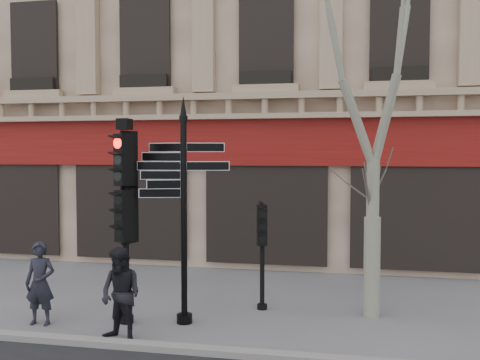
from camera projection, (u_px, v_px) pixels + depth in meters
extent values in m
plane|color=slate|center=(227.00, 327.00, 10.13)|extent=(80.00, 80.00, 0.00)
cube|color=gray|center=(208.00, 351.00, 8.76)|extent=(80.00, 0.25, 0.12)
cube|color=tan|center=(294.00, 14.00, 21.90)|extent=(28.00, 15.00, 18.00)
cube|color=#601109|center=(266.00, 142.00, 14.72)|extent=(28.00, 0.25, 1.30)
cube|color=#A3816A|center=(265.00, 106.00, 14.45)|extent=(28.00, 0.35, 0.74)
cylinder|color=black|center=(184.00, 223.00, 10.29)|extent=(0.12, 0.12, 3.90)
cylinder|color=black|center=(184.00, 318.00, 10.39)|extent=(0.30, 0.30, 0.17)
cone|color=black|center=(183.00, 106.00, 10.17)|extent=(0.13, 0.13, 0.39)
cylinder|color=black|center=(126.00, 230.00, 10.30)|extent=(0.12, 0.12, 3.64)
cylinder|color=black|center=(127.00, 319.00, 10.39)|extent=(0.27, 0.27, 0.15)
cube|color=black|center=(125.00, 215.00, 10.29)|extent=(0.52, 0.45, 0.99)
cube|color=black|center=(125.00, 160.00, 10.23)|extent=(0.52, 0.45, 0.99)
sphere|color=#FF0C05|center=(125.00, 146.00, 10.22)|extent=(0.21, 0.21, 0.21)
cube|color=black|center=(124.00, 124.00, 10.19)|extent=(0.32, 0.35, 0.21)
cylinder|color=black|center=(262.00, 257.00, 11.25)|extent=(0.11, 0.11, 2.22)
cylinder|color=black|center=(262.00, 306.00, 11.30)|extent=(0.23, 0.23, 0.12)
cube|color=black|center=(262.00, 225.00, 11.21)|extent=(0.43, 0.36, 0.84)
cylinder|color=gray|center=(372.00, 267.00, 10.77)|extent=(0.33, 0.33, 2.02)
cylinder|color=gray|center=(373.00, 190.00, 10.69)|extent=(0.26, 0.26, 1.29)
imported|color=black|center=(40.00, 283.00, 10.26)|extent=(0.61, 0.43, 1.61)
imported|color=black|center=(121.00, 295.00, 9.37)|extent=(0.96, 0.84, 1.65)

